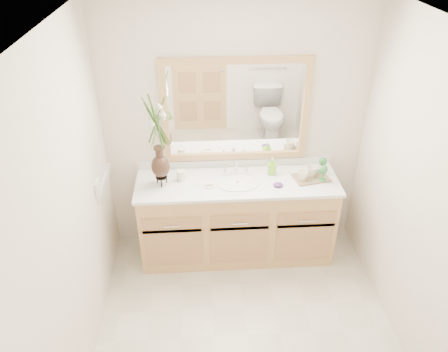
{
  "coord_description": "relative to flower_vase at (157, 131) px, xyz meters",
  "views": [
    {
      "loc": [
        -0.34,
        -2.3,
        2.96
      ],
      "look_at": [
        -0.15,
        0.65,
        1.12
      ],
      "focal_mm": 35.0,
      "sensor_mm": 36.0,
      "label": 1
    }
  ],
  "objects": [
    {
      "name": "counter",
      "position": [
        0.68,
        0.0,
        -0.54
      ],
      "size": [
        1.84,
        0.57,
        0.03
      ],
      "primitive_type": "cube",
      "color": "white",
      "rests_on": "vanity"
    },
    {
      "name": "purple_dish",
      "position": [
        1.03,
        -0.1,
        -0.51
      ],
      "size": [
        0.11,
        0.1,
        0.03
      ],
      "primitive_type": "ellipsoid",
      "rotation": [
        0.0,
        0.0,
        -0.42
      ],
      "color": "#4F236A",
      "rests_on": "counter"
    },
    {
      "name": "sink",
      "position": [
        0.68,
        -0.01,
        -0.58
      ],
      "size": [
        0.38,
        0.34,
        0.23
      ],
      "color": "white",
      "rests_on": "counter"
    },
    {
      "name": "wall_back",
      "position": [
        0.68,
        0.29,
        -0.16
      ],
      "size": [
        2.4,
        0.02,
        2.4
      ],
      "primitive_type": "cube",
      "color": "silver",
      "rests_on": "floor"
    },
    {
      "name": "tray",
      "position": [
        1.36,
        0.01,
        -0.52
      ],
      "size": [
        0.35,
        0.27,
        0.02
      ],
      "primitive_type": "cube",
      "rotation": [
        0.0,
        0.0,
        0.2
      ],
      "color": "brown",
      "rests_on": "counter"
    },
    {
      "name": "goblet_back",
      "position": [
        1.47,
        0.08,
        -0.4
      ],
      "size": [
        0.07,
        0.07,
        0.16
      ],
      "color": "#287A34",
      "rests_on": "tray"
    },
    {
      "name": "ceiling",
      "position": [
        0.68,
        -1.01,
        1.04
      ],
      "size": [
        2.4,
        2.6,
        0.02
      ],
      "primitive_type": "cube",
      "color": "white",
      "rests_on": "wall_back"
    },
    {
      "name": "flower_vase",
      "position": [
        0.0,
        0.0,
        0.0
      ],
      "size": [
        0.19,
        0.19,
        0.78
      ],
      "rotation": [
        0.0,
        0.0,
        -0.42
      ],
      "color": "black",
      "rests_on": "counter"
    },
    {
      "name": "tumbler",
      "position": [
        0.17,
        0.06,
        -0.48
      ],
      "size": [
        0.08,
        0.08,
        0.1
      ],
      "primitive_type": "cylinder",
      "color": "silver",
      "rests_on": "counter"
    },
    {
      "name": "mug_right",
      "position": [
        1.36,
        0.03,
        -0.46
      ],
      "size": [
        0.13,
        0.13,
        0.1
      ],
      "primitive_type": "imported",
      "rotation": [
        0.0,
        0.0,
        0.42
      ],
      "color": "silver",
      "rests_on": "tray"
    },
    {
      "name": "switch_plate",
      "position": [
        -0.51,
        -0.25,
        -0.38
      ],
      "size": [
        0.02,
        0.12,
        0.12
      ],
      "primitive_type": "cube",
      "color": "white",
      "rests_on": "wall_left"
    },
    {
      "name": "floor",
      "position": [
        0.68,
        -1.01,
        -1.36
      ],
      "size": [
        2.6,
        2.6,
        0.0
      ],
      "primitive_type": "plane",
      "color": "beige",
      "rests_on": "ground"
    },
    {
      "name": "mug_left",
      "position": [
        1.27,
        -0.03,
        -0.46
      ],
      "size": [
        0.12,
        0.12,
        0.1
      ],
      "primitive_type": "imported",
      "rotation": [
        0.0,
        0.0,
        -0.35
      ],
      "color": "silver",
      "rests_on": "tray"
    },
    {
      "name": "wall_left",
      "position": [
        -0.52,
        -1.01,
        -0.16
      ],
      "size": [
        0.02,
        2.6,
        2.4
      ],
      "primitive_type": "cube",
      "color": "silver",
      "rests_on": "floor"
    },
    {
      "name": "mirror",
      "position": [
        0.68,
        0.27,
        0.05
      ],
      "size": [
        1.32,
        0.04,
        0.97
      ],
      "color": "white",
      "rests_on": "wall_back"
    },
    {
      "name": "goblet_front",
      "position": [
        1.45,
        -0.05,
        -0.41
      ],
      "size": [
        0.07,
        0.07,
        0.15
      ],
      "color": "#287A34",
      "rests_on": "tray"
    },
    {
      "name": "soap_dish",
      "position": [
        0.42,
        -0.06,
        -0.52
      ],
      "size": [
        0.11,
        0.11,
        0.03
      ],
      "color": "silver",
      "rests_on": "counter"
    },
    {
      "name": "vanity",
      "position": [
        0.68,
        0.0,
        -0.96
      ],
      "size": [
        1.8,
        0.55,
        0.8
      ],
      "color": "tan",
      "rests_on": "floor"
    },
    {
      "name": "soap_bottle",
      "position": [
        1.01,
        0.12,
        -0.45
      ],
      "size": [
        0.07,
        0.07,
        0.15
      ],
      "primitive_type": "imported",
      "rotation": [
        0.0,
        0.0,
        -0.09
      ],
      "color": "#7BCE30",
      "rests_on": "counter"
    },
    {
      "name": "wall_right",
      "position": [
        1.88,
        -1.01,
        -0.16
      ],
      "size": [
        0.02,
        2.6,
        2.4
      ],
      "primitive_type": "cube",
      "color": "silver",
      "rests_on": "floor"
    }
  ]
}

